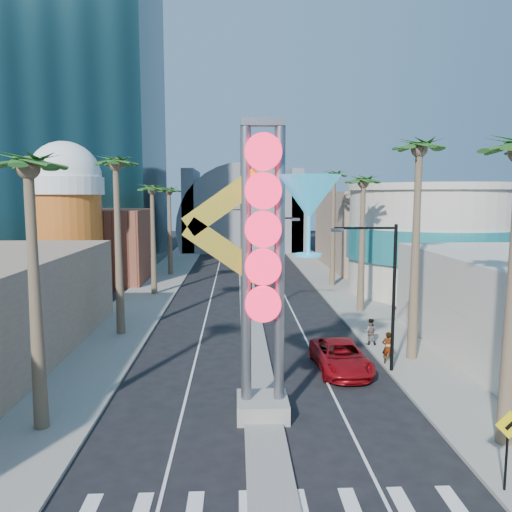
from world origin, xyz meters
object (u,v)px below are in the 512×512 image
at_px(pedestrian_b, 370,332).
at_px(pedestrian_a, 388,348).
at_px(neon_sign, 282,248).
at_px(red_pickup, 340,356).

bearing_deg(pedestrian_b, pedestrian_a, 105.05).
xyz_separation_m(neon_sign, red_pickup, (3.72, 5.53, -6.52)).
bearing_deg(pedestrian_a, red_pickup, 35.39).
distance_m(red_pickup, pedestrian_a, 2.85).
bearing_deg(red_pickup, pedestrian_a, 9.70).
height_order(neon_sign, red_pickup, neon_sign).
relative_size(red_pickup, pedestrian_a, 3.12).
distance_m(neon_sign, red_pickup, 9.33).
distance_m(pedestrian_a, pedestrian_b, 3.63).
relative_size(red_pickup, pedestrian_b, 3.42).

